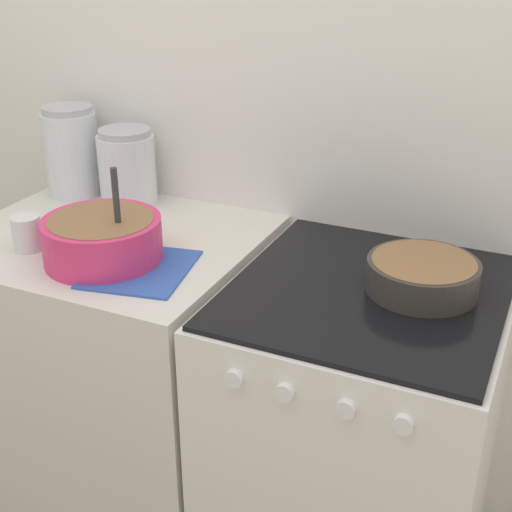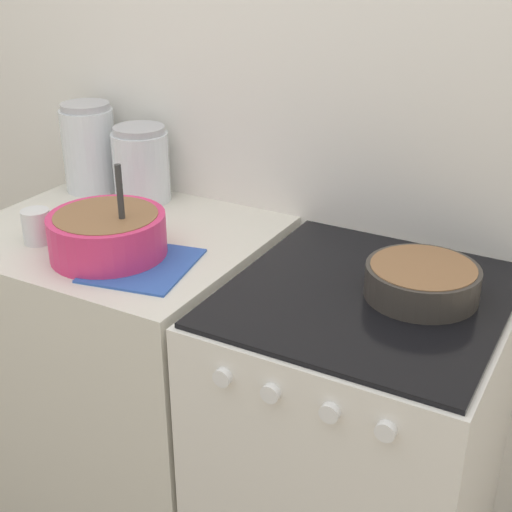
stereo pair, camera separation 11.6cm
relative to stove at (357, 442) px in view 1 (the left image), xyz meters
name	(u,v)px [view 1 (the left image)]	position (x,y,z in m)	size (l,w,h in m)	color
wall_back	(296,110)	(-0.34, 0.37, 0.75)	(4.59, 0.05, 2.40)	white
countertop_cabinet	(120,374)	(-0.73, 0.00, 0.00)	(0.79, 0.68, 0.90)	silver
stove	(357,442)	(0.00, 0.00, 0.00)	(0.64, 0.70, 0.90)	white
mixing_bowl	(102,237)	(-0.65, -0.13, 0.51)	(0.29, 0.29, 0.25)	#E0336B
baking_pan	(423,275)	(0.11, 0.04, 0.49)	(0.26, 0.26, 0.08)	#38332D
storage_jar_left	(72,157)	(-1.02, 0.24, 0.57)	(0.16, 0.16, 0.27)	silver
storage_jar_middle	(128,172)	(-0.82, 0.24, 0.55)	(0.17, 0.17, 0.23)	silver
tin_can	(27,233)	(-0.86, -0.16, 0.49)	(0.07, 0.07, 0.09)	silver
recipe_page	(140,269)	(-0.53, -0.14, 0.45)	(0.28, 0.30, 0.01)	#3359B2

